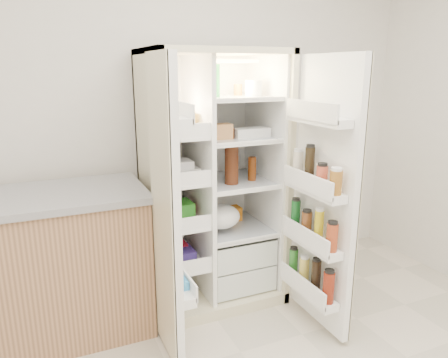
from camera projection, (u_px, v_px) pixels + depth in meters
name	position (u px, v px, depth m)	size (l,w,h in m)	color
wall_back	(179.00, 112.00, 3.22)	(4.00, 0.02, 2.70)	silver
refrigerator	(212.00, 199.00, 3.11)	(0.92, 0.70, 1.80)	beige
freezer_door	(167.00, 214.00, 2.35)	(0.15, 0.40, 1.72)	white
fridge_door	(323.00, 202.00, 2.65)	(0.17, 0.58, 1.72)	white
kitchen_counter	(43.00, 267.00, 2.64)	(1.30, 0.69, 0.94)	#A77A53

